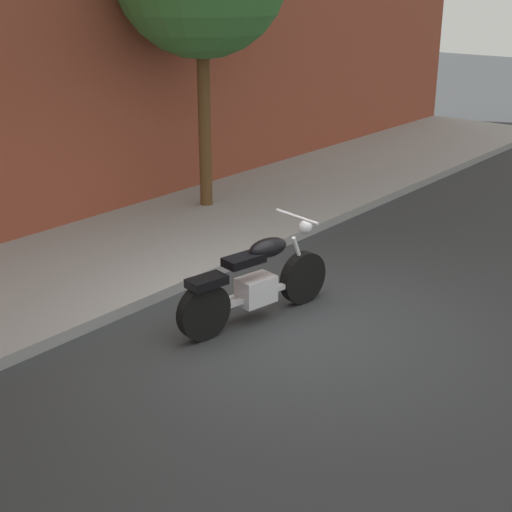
% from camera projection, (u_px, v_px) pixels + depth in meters
% --- Properties ---
extents(ground_plane, '(60.00, 60.00, 0.00)m').
position_uv_depth(ground_plane, '(285.00, 324.00, 8.52)').
color(ground_plane, '#303335').
extents(sidewalk, '(25.29, 3.02, 0.14)m').
position_uv_depth(sidewalk, '(111.00, 257.00, 10.34)').
color(sidewalk, '#949494').
rests_on(sidewalk, ground).
extents(motorcycle, '(2.14, 0.77, 1.15)m').
position_uv_depth(motorcycle, '(256.00, 283.00, 8.49)').
color(motorcycle, black).
rests_on(motorcycle, ground).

